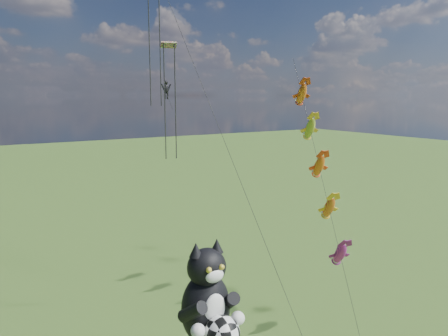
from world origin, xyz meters
TOP-DOWN VIEW (x-y plane):
  - cat_kite_rig at (-0.77, -0.99)m, footprint 2.48×4.09m
  - fish_windsock_rig at (15.02, 8.99)m, footprint 6.15×14.82m
  - parafoil_rig at (4.98, 15.02)m, footprint 3.80×17.28m

SIDE VIEW (x-z plane):
  - cat_kite_rig at x=-0.77m, z-range 2.75..13.71m
  - fish_windsock_rig at x=15.02m, z-range 1.22..21.42m
  - parafoil_rig at x=4.98m, z-range 4.81..31.95m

